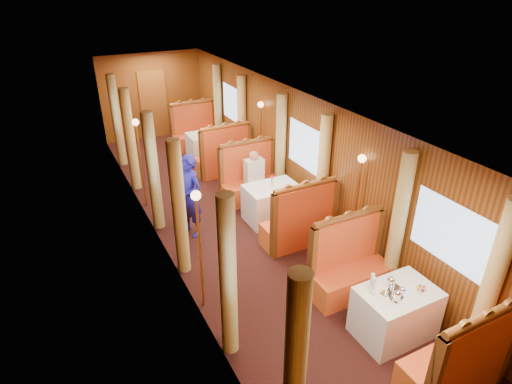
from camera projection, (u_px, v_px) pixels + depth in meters
floor at (239, 228)px, 8.50m from camera, size 3.00×12.00×0.01m
ceiling at (236, 104)px, 7.35m from camera, size 3.00×12.00×0.01m
wall_far at (153, 96)px, 12.68m from camera, size 3.00×0.01×2.50m
wall_left at (158, 187)px, 7.32m from camera, size 0.01×12.00×2.50m
wall_right at (305, 156)px, 8.53m from camera, size 0.01×12.00×2.50m
doorway_far at (154, 105)px, 12.77m from camera, size 0.80×0.04×2.00m
table_near at (395, 312)px, 5.85m from camera, size 1.05×0.72×0.75m
banquette_near_fwd at (457, 364)px, 5.03m from camera, size 1.30×0.55×1.34m
banquette_near_aft at (349, 269)px, 6.63m from camera, size 1.30×0.55×1.34m
table_mid at (272, 203)px, 8.63m from camera, size 1.05×0.72×0.75m
banquette_mid_fwd at (299, 225)px, 7.80m from camera, size 1.30×0.55×1.34m
banquette_mid_aft at (250, 181)px, 9.41m from camera, size 1.30×0.55×1.34m
table_far at (209, 147)px, 11.40m from camera, size 1.05×0.72×0.75m
banquette_far_fwd at (223, 158)px, 10.57m from camera, size 1.30×0.55×1.34m
banquette_far_aft at (195, 134)px, 12.18m from camera, size 1.30×0.55×1.34m
tea_tray at (395, 293)px, 5.63m from camera, size 0.39×0.33×0.01m
teapot_left at (397, 297)px, 5.48m from camera, size 0.18×0.16×0.13m
teapot_right at (402, 293)px, 5.57m from camera, size 0.16×0.14×0.11m
teapot_back at (391, 284)px, 5.70m from camera, size 0.22×0.19×0.15m
fruit_plate at (421, 289)px, 5.69m from camera, size 0.20×0.20×0.05m
cup_inboard at (373, 288)px, 5.58m from camera, size 0.08×0.08×0.26m
cup_outboard at (372, 284)px, 5.66m from camera, size 0.08×0.08×0.26m
rose_vase_mid at (272, 179)px, 8.34m from camera, size 0.06×0.06×0.36m
rose_vase_far at (207, 127)px, 11.18m from camera, size 0.06×0.06×0.36m
window_left_near at (248, 303)px, 4.46m from camera, size 0.01×1.20×0.90m
curtain_left_near_a at (295, 373)px, 4.01m from camera, size 0.22×0.22×2.35m
curtain_left_near_b at (228, 279)px, 5.25m from camera, size 0.22×0.22×2.35m
window_right_near at (449, 233)px, 5.66m from camera, size 0.01×1.20×0.90m
curtain_right_near_a at (491, 286)px, 5.12m from camera, size 0.22×0.22×2.35m
curtain_right_near_b at (398, 225)px, 6.36m from camera, size 0.22×0.22×2.35m
window_left_mid at (157, 176)px, 7.23m from camera, size 0.01×1.20×0.90m
curtain_left_mid_a at (179, 209)px, 6.78m from camera, size 0.22×0.22×2.35m
curtain_left_mid_b at (153, 173)px, 8.02m from camera, size 0.22×0.22×2.35m
window_right_mid at (305, 147)px, 8.43m from camera, size 0.01×1.20×0.90m
curtain_right_mid_a at (323, 176)px, 7.90m from camera, size 0.22×0.22×2.35m
curtain_right_mid_b at (281, 148)px, 9.13m from camera, size 0.22×0.22×2.35m
window_left_far at (117, 120)px, 10.00m from camera, size 0.01×1.20×0.90m
curtain_left_far_a at (130, 140)px, 9.56m from camera, size 0.22×0.22×2.35m
curtain_left_far_b at (117, 121)px, 10.79m from camera, size 0.22×0.22×2.35m
window_right_far at (233, 104)px, 11.20m from camera, size 0.01×1.20×0.90m
curtain_right_far_a at (242, 123)px, 10.67m from camera, size 0.22×0.22×2.35m
curtain_right_far_b at (218, 107)px, 11.90m from camera, size 0.22×0.22×2.35m
sconce_left_fore at (198, 227)px, 5.91m from camera, size 0.14×0.14×1.95m
sconce_right_fore at (359, 186)px, 7.04m from camera, size 0.14×0.14×1.95m
sconce_left_aft at (139, 146)px, 8.68m from camera, size 0.14×0.14×1.95m
sconce_right_aft at (261, 126)px, 9.81m from camera, size 0.14×0.14×1.95m
steward at (190, 196)px, 7.96m from camera, size 0.59×0.70×1.63m
passenger at (255, 172)px, 9.07m from camera, size 0.40×0.44×0.76m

